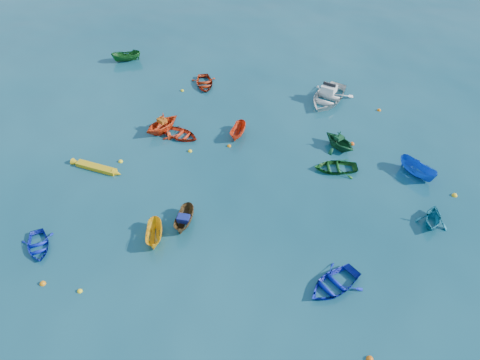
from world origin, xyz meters
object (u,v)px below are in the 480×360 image
(dinghy_blue_se, at_px, (333,287))
(motorboat_white, at_px, (327,101))
(kayak_yellow, at_px, (97,169))
(dinghy_blue_sw, at_px, (39,248))

(dinghy_blue_se, distance_m, motorboat_white, 19.96)
(dinghy_blue_se, distance_m, kayak_yellow, 18.97)
(dinghy_blue_sw, xyz_separation_m, motorboat_white, (13.93, 22.33, 0.00))
(dinghy_blue_sw, bearing_deg, dinghy_blue_se, -31.27)
(dinghy_blue_sw, height_order, kayak_yellow, dinghy_blue_sw)
(dinghy_blue_sw, distance_m, motorboat_white, 26.32)
(dinghy_blue_sw, bearing_deg, motorboat_white, 18.00)
(motorboat_white, bearing_deg, kayak_yellow, -121.86)
(dinghy_blue_sw, xyz_separation_m, dinghy_blue_se, (17.73, 2.73, 0.00))
(kayak_yellow, relative_size, motorboat_white, 0.77)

